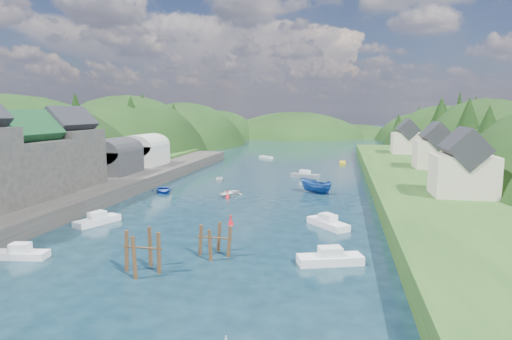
% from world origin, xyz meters
% --- Properties ---
extents(ground, '(600.00, 600.00, 0.00)m').
position_xyz_m(ground, '(0.00, 50.00, 0.00)').
color(ground, black).
rests_on(ground, ground).
extents(hillside_left, '(44.00, 245.56, 52.00)m').
position_xyz_m(hillside_left, '(-45.00, 75.00, -8.03)').
color(hillside_left, black).
rests_on(hillside_left, ground).
extents(hillside_right, '(36.00, 245.56, 48.00)m').
position_xyz_m(hillside_right, '(45.00, 75.00, -7.41)').
color(hillside_right, black).
rests_on(hillside_right, ground).
extents(far_hills, '(103.00, 68.00, 44.00)m').
position_xyz_m(far_hills, '(1.22, 174.01, -10.80)').
color(far_hills, black).
rests_on(far_hills, ground).
extents(hill_trees, '(92.15, 150.19, 12.75)m').
position_xyz_m(hill_trees, '(1.04, 66.50, 11.12)').
color(hill_trees, black).
rests_on(hill_trees, ground).
extents(quay_left, '(12.00, 110.00, 2.00)m').
position_xyz_m(quay_left, '(-24.00, 20.00, 1.00)').
color(quay_left, '#2D2B28').
rests_on(quay_left, ground).
extents(terrace_left_grass, '(12.00, 110.00, 2.50)m').
position_xyz_m(terrace_left_grass, '(-31.00, 20.00, 1.25)').
color(terrace_left_grass, '#234719').
rests_on(terrace_left_grass, ground).
extents(boat_sheds, '(7.00, 21.00, 7.50)m').
position_xyz_m(boat_sheds, '(-26.00, 39.00, 5.27)').
color(boat_sheds, '#2D2D30').
rests_on(boat_sheds, quay_left).
extents(terrace_right, '(16.00, 120.00, 2.40)m').
position_xyz_m(terrace_right, '(25.00, 40.00, 1.20)').
color(terrace_right, '#234719').
rests_on(terrace_right, ground).
extents(right_bank_cottages, '(9.00, 59.24, 8.41)m').
position_xyz_m(right_bank_cottages, '(28.00, 48.33, 5.84)').
color(right_bank_cottages, beige).
rests_on(right_bank_cottages, terrace_right).
extents(piling_cluster_near, '(3.33, 3.10, 3.91)m').
position_xyz_m(piling_cluster_near, '(-3.00, -3.25, 1.38)').
color(piling_cluster_near, '#382314').
rests_on(piling_cluster_near, ground).
extents(piling_cluster_far, '(3.17, 2.96, 3.31)m').
position_xyz_m(piling_cluster_far, '(1.52, 1.57, 1.09)').
color(piling_cluster_far, '#382314').
rests_on(piling_cluster_far, ground).
extents(channel_buoy_near, '(0.70, 0.70, 1.10)m').
position_xyz_m(channel_buoy_near, '(0.30, 11.85, 0.48)').
color(channel_buoy_near, red).
rests_on(channel_buoy_near, ground).
extents(channel_buoy_far, '(0.70, 0.70, 1.10)m').
position_xyz_m(channel_buoy_far, '(-3.84, 25.89, 0.48)').
color(channel_buoy_far, red).
rests_on(channel_buoy_far, ground).
extents(moored_boats, '(32.12, 96.38, 2.32)m').
position_xyz_m(moored_boats, '(1.04, 23.28, 0.58)').
color(moored_boats, silver).
rests_on(moored_boats, ground).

